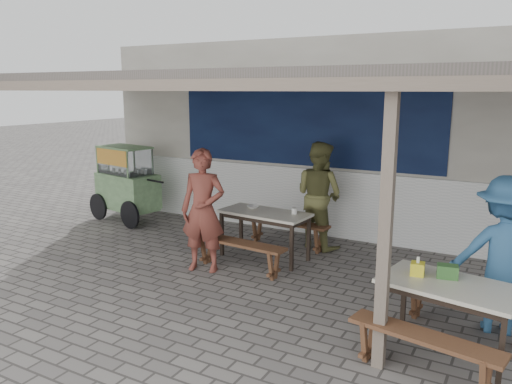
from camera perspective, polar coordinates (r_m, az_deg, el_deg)
The scene contains 17 objects.
ground at distance 6.82m, azimuth -3.76°, elevation -10.83°, with size 60.00×60.00×0.00m, color slate.
back_wall at distance 9.55m, azimuth 7.88°, elevation 6.23°, with size 9.00×1.28×3.50m.
warung_roof at distance 7.07m, azimuth 0.10°, elevation 12.54°, with size 9.00×4.21×2.81m.
table_left at distance 7.73m, azimuth 0.99°, elevation -2.85°, with size 1.44×0.76×0.75m.
bench_left_street at distance 7.28m, azimuth -1.99°, elevation -6.51°, with size 1.51×0.40×0.45m.
bench_left_wall at distance 8.39m, azimuth 3.54°, elevation -4.04°, with size 1.51×0.40×0.45m.
table_right at distance 5.33m, azimuth 21.21°, elevation -10.49°, with size 1.40×0.98×0.75m.
bench_right_street at distance 4.94m, azimuth 18.57°, elevation -16.38°, with size 1.41×0.53×0.45m.
bench_right_wall at distance 5.99m, azimuth 22.86°, elevation -11.60°, with size 1.41×0.53×0.45m.
vendor_cart at distance 10.28m, azimuth -14.59°, elevation 1.27°, with size 1.94×0.98×1.50m.
patron_street_side at distance 7.22m, azimuth -6.07°, elevation -2.12°, with size 0.65×0.43×1.79m, color brown.
patron_wall_side at distance 8.32m, azimuth 7.20°, elevation -0.35°, with size 0.86×0.67×1.78m, color brown.
patron_right_table at distance 6.01m, azimuth 26.45°, elevation -6.47°, with size 1.12×0.64×1.73m, color #336496.
tissue_box at distance 5.38m, azimuth 17.97°, elevation -8.36°, with size 0.13×0.13×0.13m, color yellow.
donation_box at distance 5.41m, azimuth 21.04°, elevation -8.48°, with size 0.20×0.13×0.13m, color #386C30.
condiment_jar at distance 7.59m, azimuth 4.39°, elevation -2.17°, with size 0.08×0.08×0.09m, color silver.
condiment_bowl at distance 7.93m, azimuth -0.34°, elevation -1.72°, with size 0.18×0.18×0.04m, color silver.
Camera 1 is at (3.44, -5.28, 2.61)m, focal length 35.00 mm.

